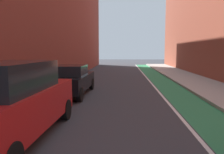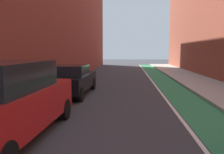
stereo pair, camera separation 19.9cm
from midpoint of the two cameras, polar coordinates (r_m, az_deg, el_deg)
ground_plane at (r=13.94m, az=2.14°, el=-2.74°), size 96.79×96.79×0.00m
bike_lane_paint at (r=16.15m, az=12.71°, el=-1.62°), size 1.60×44.00×0.00m
lane_divider_stripe at (r=16.03m, az=9.53°, el=-1.61°), size 0.12×44.00×0.00m
sidewalk_right at (r=16.69m, az=20.51°, el=-1.38°), size 3.00×44.00×0.14m
parked_suv_red at (r=6.25m, az=-24.61°, el=-5.36°), size 2.00×4.65×1.98m
parked_sedan_black at (r=11.86m, az=-11.08°, el=-0.65°), size 2.02×4.39×1.53m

